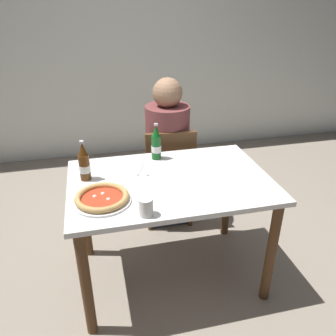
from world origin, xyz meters
TOP-DOWN VIEW (x-y plane):
  - ground_plane at (0.00, 0.00)m, footprint 8.00×8.00m
  - back_wall_tiled at (0.00, 2.20)m, footprint 7.00×0.10m
  - dining_table_main at (0.00, 0.00)m, footprint 1.20×0.80m
  - chair_behind_table at (0.14, 0.61)m, footprint 0.42×0.42m
  - diner_seated at (0.14, 0.66)m, footprint 0.34×0.34m
  - pizza_margherita_near at (-0.41, -0.16)m, footprint 0.31×0.31m
  - beer_bottle_left at (-0.49, 0.12)m, footprint 0.07×0.07m
  - beer_bottle_center at (-0.02, 0.30)m, footprint 0.07×0.07m
  - napkin_with_cutlery at (-0.13, 0.16)m, footprint 0.22×0.22m
  - paper_cup at (-0.20, -0.33)m, footprint 0.07×0.07m

SIDE VIEW (x-z plane):
  - ground_plane at x=0.00m, z-range 0.00..0.00m
  - chair_behind_table at x=0.14m, z-range 0.06..0.91m
  - diner_seated at x=0.14m, z-range -0.02..1.19m
  - dining_table_main at x=0.00m, z-range 0.26..1.01m
  - napkin_with_cutlery at x=-0.13m, z-range 0.75..0.76m
  - pizza_margherita_near at x=-0.41m, z-range 0.75..0.79m
  - paper_cup at x=-0.20m, z-range 0.75..0.84m
  - beer_bottle_left at x=-0.49m, z-range 0.73..0.98m
  - beer_bottle_center at x=-0.02m, z-range 0.73..0.98m
  - back_wall_tiled at x=0.00m, z-range 0.00..2.60m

